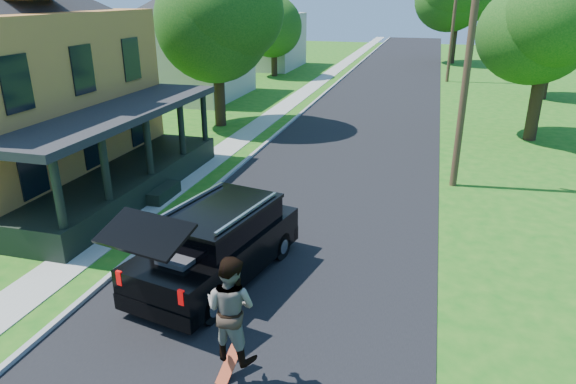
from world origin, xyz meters
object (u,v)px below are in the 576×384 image
(tree_right_near, at_px, (548,28))
(utility_pole_near, at_px, (467,70))
(skateboarder, at_px, (231,308))
(black_suv, at_px, (217,244))

(tree_right_near, distance_m, utility_pole_near, 8.78)
(skateboarder, relative_size, utility_pole_near, 0.25)
(tree_right_near, bearing_deg, skateboarder, -111.79)
(black_suv, height_order, tree_right_near, tree_right_near)
(skateboarder, relative_size, tree_right_near, 0.25)
(black_suv, xyz_separation_m, tree_right_near, (9.66, 16.57, 4.34))
(skateboarder, xyz_separation_m, utility_pole_near, (4.19, 12.02, 2.75))
(black_suv, height_order, skateboarder, skateboarder)
(skateboarder, bearing_deg, black_suv, -51.53)
(black_suv, height_order, utility_pole_near, utility_pole_near)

